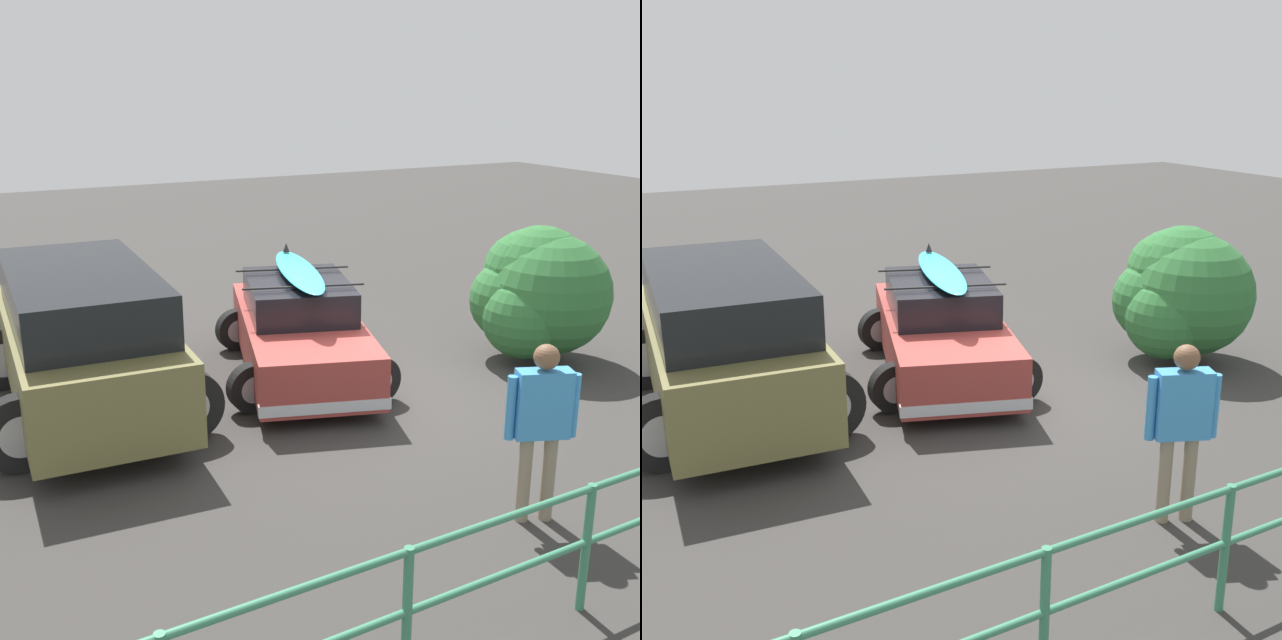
{
  "view_description": "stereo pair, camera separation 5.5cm",
  "coord_description": "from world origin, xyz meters",
  "views": [
    {
      "loc": [
        5.06,
        8.82,
        4.02
      ],
      "look_at": [
        0.4,
        -0.1,
        0.95
      ],
      "focal_mm": 45.0,
      "sensor_mm": 36.0,
      "label": 1
    },
    {
      "loc": [
        5.01,
        8.84,
        4.02
      ],
      "look_at": [
        0.4,
        -0.1,
        0.95
      ],
      "focal_mm": 45.0,
      "sensor_mm": 36.0,
      "label": 2
    }
  ],
  "objects": [
    {
      "name": "suv_car",
      "position": [
        3.32,
        -0.73,
        0.95
      ],
      "size": [
        2.77,
        4.54,
        1.82
      ],
      "color": "brown",
      "rests_on": "ground"
    },
    {
      "name": "railing_fence",
      "position": [
        0.76,
        5.0,
        0.73
      ],
      "size": [
        10.17,
        0.45,
        1.09
      ],
      "color": "#387F5B",
      "rests_on": "ground"
    },
    {
      "name": "ground_plane",
      "position": [
        0.0,
        0.0,
        -0.01
      ],
      "size": [
        44.0,
        44.0,
        0.02
      ],
      "primitive_type": "cube",
      "color": "#383533",
      "rests_on": "ground"
    },
    {
      "name": "person_bystander",
      "position": [
        0.17,
        3.81,
        1.05
      ],
      "size": [
        0.64,
        0.37,
        1.74
      ],
      "color": "gray",
      "rests_on": "ground"
    },
    {
      "name": "bush_near_left",
      "position": [
        -2.95,
        0.31,
        1.08
      ],
      "size": [
        1.95,
        1.99,
        1.97
      ],
      "color": "#4C3828",
      "rests_on": "ground"
    },
    {
      "name": "sedan_car",
      "position": [
        0.39,
        -0.74,
        0.63
      ],
      "size": [
        2.87,
        4.22,
        1.6
      ],
      "color": "#9E3833",
      "rests_on": "ground"
    }
  ]
}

